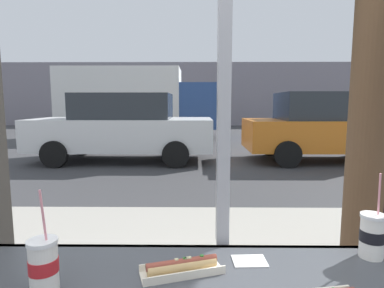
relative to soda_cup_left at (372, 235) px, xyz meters
name	(u,v)px	position (x,y,z in m)	size (l,w,h in m)	color
ground_plane	(199,155)	(-0.54, 8.06, -1.03)	(60.00, 60.00, 0.00)	#38383A
sidewalk_strip	(207,262)	(-0.54, 1.66, -0.98)	(16.00, 2.80, 0.10)	#9E998E
window_wall	(225,20)	(-0.54, 0.14, 0.80)	(2.66, 0.20, 2.90)	#423D38
building_facade_far	(197,94)	(-0.54, 21.40, 1.12)	(28.00, 1.20, 4.29)	gray
soda_cup_left	(372,235)	(0.00, 0.00, 0.00)	(0.09, 0.09, 0.32)	white
soda_cup_right	(44,264)	(-1.11, -0.23, 0.00)	(0.09, 0.09, 0.32)	silver
hotdog_tray_near	(182,267)	(-0.70, -0.12, -0.06)	(0.29, 0.17, 0.05)	beige
napkin_wrapper	(250,261)	(-0.46, -0.04, -0.08)	(0.12, 0.09, 0.00)	white
parked_car_white	(124,127)	(-2.54, 7.17, -0.13)	(4.63, 2.06, 1.76)	silver
parked_car_orange	(329,127)	(2.82, 7.17, -0.13)	(4.37, 1.99, 1.79)	orange
box_truck	(138,101)	(-3.14, 12.69, 0.60)	(6.85, 2.44, 2.99)	silver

